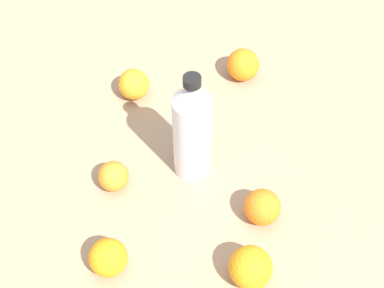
# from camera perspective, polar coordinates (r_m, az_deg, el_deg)

# --- Properties ---
(ground_plane) EXTENTS (2.40, 2.40, 0.00)m
(ground_plane) POSITION_cam_1_polar(r_m,az_deg,el_deg) (1.20, -1.58, -1.96)
(ground_plane) COLOR #9E7F60
(water_bottle) EXTENTS (0.08, 0.08, 0.27)m
(water_bottle) POSITION_cam_1_polar(r_m,az_deg,el_deg) (1.09, -0.00, 1.53)
(water_bottle) COLOR silver
(water_bottle) RESTS_ON ground_plane
(orange_0) EXTENTS (0.08, 0.08, 0.08)m
(orange_0) POSITION_cam_1_polar(r_m,az_deg,el_deg) (1.03, 5.99, -12.42)
(orange_0) COLOR orange
(orange_0) RESTS_ON ground_plane
(orange_1) EXTENTS (0.06, 0.06, 0.06)m
(orange_1) POSITION_cam_1_polar(r_m,az_deg,el_deg) (1.15, -8.03, -3.28)
(orange_1) COLOR orange
(orange_1) RESTS_ON ground_plane
(orange_2) EXTENTS (0.08, 0.08, 0.08)m
(orange_2) POSITION_cam_1_polar(r_m,az_deg,el_deg) (1.35, 5.22, 8.05)
(orange_2) COLOR orange
(orange_2) RESTS_ON ground_plane
(orange_3) EXTENTS (0.07, 0.07, 0.07)m
(orange_3) POSITION_cam_1_polar(r_m,az_deg,el_deg) (1.05, -8.56, -11.38)
(orange_3) COLOR orange
(orange_3) RESTS_ON ground_plane
(orange_4) EXTENTS (0.07, 0.07, 0.07)m
(orange_4) POSITION_cam_1_polar(r_m,az_deg,el_deg) (1.10, 7.18, -6.41)
(orange_4) COLOR orange
(orange_4) RESTS_ON ground_plane
(orange_5) EXTENTS (0.07, 0.07, 0.07)m
(orange_5) POSITION_cam_1_polar(r_m,az_deg,el_deg) (1.31, -5.95, 6.08)
(orange_5) COLOR orange
(orange_5) RESTS_ON ground_plane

